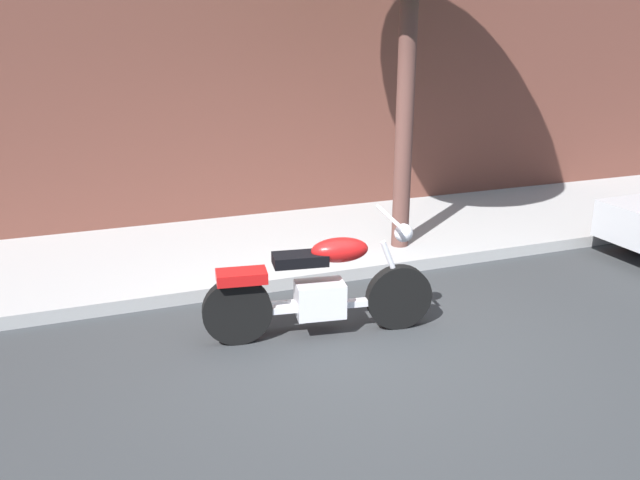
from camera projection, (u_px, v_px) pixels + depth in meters
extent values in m
plane|color=#303335|center=(357.00, 342.00, 5.95)|extent=(60.00, 60.00, 0.00)
cube|color=#9C9C9C|center=(275.00, 246.00, 8.22)|extent=(22.51, 2.46, 0.14)
cylinder|color=black|center=(399.00, 297.00, 6.13)|extent=(0.63, 0.20, 0.62)
cylinder|color=black|center=(237.00, 311.00, 5.84)|extent=(0.63, 0.20, 0.62)
cube|color=silver|center=(320.00, 299.00, 5.97)|extent=(0.48, 0.34, 0.32)
cube|color=silver|center=(320.00, 306.00, 5.99)|extent=(1.35, 0.27, 0.06)
ellipsoid|color=red|center=(340.00, 250.00, 5.86)|extent=(0.55, 0.33, 0.22)
cube|color=black|center=(300.00, 259.00, 5.80)|extent=(0.51, 0.31, 0.10)
cube|color=red|center=(241.00, 276.00, 5.74)|extent=(0.47, 0.30, 0.10)
cylinder|color=silver|center=(394.00, 270.00, 6.03)|extent=(0.28, 0.09, 0.58)
cylinder|color=silver|center=(389.00, 217.00, 5.85)|extent=(0.14, 0.70, 0.04)
sphere|color=silver|center=(404.00, 233.00, 5.93)|extent=(0.17, 0.17, 0.17)
cylinder|color=silver|center=(290.00, 304.00, 6.10)|extent=(0.80, 0.20, 0.09)
cylinder|color=brown|center=(405.00, 110.00, 7.52)|extent=(0.21, 0.21, 3.55)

